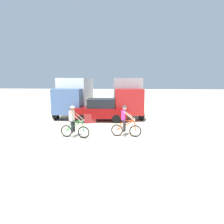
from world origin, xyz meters
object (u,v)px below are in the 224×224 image
object	(u,v)px
box_truck_grey_hauler	(127,94)
cyclist_orange_shirt	(74,123)
cyclist_cowboy_hat	(125,122)
supply_crate	(89,118)
box_truck_avon_van	(76,94)
sedan_parked	(100,110)

from	to	relation	value
box_truck_grey_hauler	cyclist_orange_shirt	bearing A→B (deg)	-109.74
cyclist_cowboy_hat	supply_crate	size ratio (longest dim) A/B	2.05
box_truck_avon_van	supply_crate	bearing A→B (deg)	-60.65
cyclist_cowboy_hat	supply_crate	xyz separation A→B (m)	(-2.79, 3.53, -0.50)
box_truck_avon_van	box_truck_grey_hauler	distance (m)	4.78
box_truck_grey_hauler	cyclist_orange_shirt	size ratio (longest dim) A/B	3.80
box_truck_avon_van	cyclist_orange_shirt	world-z (taller)	box_truck_avon_van
box_truck_avon_van	box_truck_grey_hauler	xyz separation A→B (m)	(4.78, 0.22, 0.00)
box_truck_avon_van	supply_crate	distance (m)	4.40
cyclist_orange_shirt	box_truck_avon_van	bearing A→B (deg)	104.52
cyclist_cowboy_hat	supply_crate	world-z (taller)	cyclist_cowboy_hat
box_truck_grey_hauler	supply_crate	distance (m)	4.95
box_truck_grey_hauler	sedan_parked	distance (m)	3.90
cyclist_orange_shirt	box_truck_grey_hauler	bearing A→B (deg)	70.26
box_truck_avon_van	supply_crate	size ratio (longest dim) A/B	7.69
box_truck_avon_van	cyclist_orange_shirt	xyz separation A→B (m)	(1.97, -7.60, -1.03)
cyclist_orange_shirt	supply_crate	bearing A→B (deg)	89.23
box_truck_avon_van	cyclist_cowboy_hat	xyz separation A→B (m)	(4.82, -7.13, -1.03)
box_truck_grey_hauler	cyclist_orange_shirt	distance (m)	8.38
box_truck_grey_hauler	cyclist_cowboy_hat	bearing A→B (deg)	-89.70
sedan_parked	supply_crate	world-z (taller)	sedan_parked
sedan_parked	cyclist_orange_shirt	size ratio (longest dim) A/B	2.37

